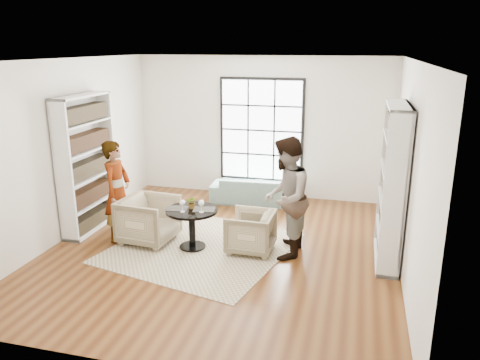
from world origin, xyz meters
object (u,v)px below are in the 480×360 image
(wine_glass_right, at_px, (201,204))
(flower_centerpiece, at_px, (192,202))
(armchair_left, at_px, (149,220))
(person_right, at_px, (286,198))
(wine_glass_left, at_px, (182,203))
(person_left, at_px, (117,191))
(pedestal_table, at_px, (192,220))
(sofa, at_px, (256,190))
(armchair_right, at_px, (250,232))

(wine_glass_right, relative_size, flower_centerpiece, 0.97)
(armchair_left, height_order, person_right, person_right)
(armchair_left, relative_size, person_right, 0.45)
(wine_glass_right, bearing_deg, wine_glass_left, -168.82)
(armchair_left, distance_m, person_right, 2.35)
(person_left, height_order, person_right, person_right)
(pedestal_table, xyz_separation_m, person_left, (-1.34, 0.06, 0.37))
(person_left, bearing_deg, wine_glass_right, -96.08)
(sofa, relative_size, armchair_right, 2.55)
(sofa, relative_size, flower_centerpiece, 8.93)
(armchair_right, distance_m, person_left, 2.34)
(person_left, distance_m, wine_glass_left, 1.26)
(armchair_left, distance_m, wine_glass_left, 0.84)
(sofa, bearing_deg, wine_glass_left, 73.95)
(armchair_right, height_order, person_left, person_left)
(wine_glass_left, bearing_deg, person_right, 9.59)
(armchair_right, bearing_deg, pedestal_table, -81.65)
(armchair_left, relative_size, armchair_right, 1.18)
(flower_centerpiece, bearing_deg, sofa, 78.57)
(wine_glass_left, bearing_deg, flower_centerpiece, 65.01)
(flower_centerpiece, bearing_deg, pedestal_table, -85.83)
(person_right, bearing_deg, flower_centerpiece, -86.34)
(sofa, distance_m, armchair_left, 2.78)
(sofa, height_order, person_right, person_right)
(person_right, bearing_deg, armchair_left, -87.55)
(wine_glass_left, bearing_deg, armchair_left, 163.45)
(wine_glass_left, bearing_deg, armchair_right, 14.48)
(pedestal_table, height_order, flower_centerpiece, flower_centerpiece)
(person_right, bearing_deg, sofa, -156.57)
(armchair_left, bearing_deg, pedestal_table, -88.74)
(armchair_right, distance_m, person_right, 0.82)
(pedestal_table, distance_m, armchair_right, 0.97)
(armchair_left, bearing_deg, armchair_right, -82.46)
(armchair_left, height_order, wine_glass_left, wine_glass_left)
(person_left, bearing_deg, pedestal_table, -93.06)
(pedestal_table, relative_size, armchair_right, 1.14)
(wine_glass_right, bearing_deg, sofa, 83.49)
(armchair_right, bearing_deg, flower_centerpiece, -84.54)
(sofa, bearing_deg, armchair_right, 97.00)
(sofa, distance_m, wine_glass_left, 2.79)
(armchair_left, bearing_deg, person_right, -82.96)
(sofa, relative_size, wine_glass_right, 9.21)
(wine_glass_left, bearing_deg, sofa, 77.51)
(wine_glass_right, bearing_deg, armchair_left, 171.47)
(person_left, distance_m, person_right, 2.84)
(wine_glass_left, distance_m, wine_glass_right, 0.30)
(wine_glass_left, distance_m, flower_centerpiece, 0.22)
(armchair_left, height_order, person_left, person_left)
(person_right, xyz_separation_m, wine_glass_right, (-1.30, -0.21, -0.13))
(person_right, xyz_separation_m, flower_centerpiece, (-1.50, -0.07, -0.17))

